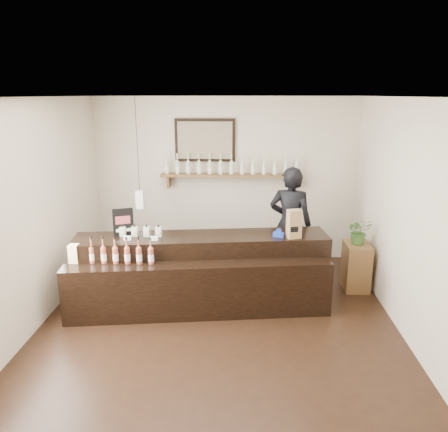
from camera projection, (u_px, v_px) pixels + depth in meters
The scene contains 10 objects.
ground at pixel (218, 326), 5.53m from camera, with size 5.00×5.00×0.00m, color black.
room_shell at pixel (217, 195), 5.07m from camera, with size 5.00×5.00×5.00m.
back_wall_decor at pixel (217, 160), 7.34m from camera, with size 2.66×0.96×1.69m.
counter at pixel (201, 274), 5.96m from camera, with size 3.51×1.34×1.13m.
promo_sign at pixel (123, 222), 5.90m from camera, with size 0.26×0.12×0.38m.
paper_bag at pixel (294, 224), 5.82m from camera, with size 0.21×0.18×0.39m.
tape_dispenser at pixel (279, 234), 5.88m from camera, with size 0.15×0.10×0.12m.
side_cabinet at pixel (356, 266), 6.51m from camera, with size 0.35×0.49×0.71m.
potted_plant at pixel (359, 231), 6.37m from camera, with size 0.35×0.30×0.39m, color #3D6D2B.
shopkeeper at pixel (290, 217), 6.70m from camera, with size 0.74×0.48×2.03m, color black.
Camera 1 is at (0.29, -4.94, 2.83)m, focal length 35.00 mm.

